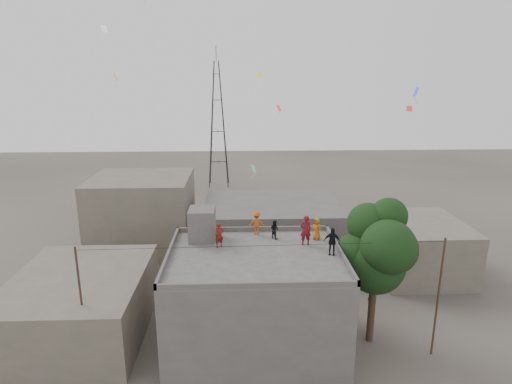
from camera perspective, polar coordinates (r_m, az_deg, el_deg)
The scene contains 18 objects.
ground at distance 27.78m, azimuth -0.13°, elevation -20.01°, with size 140.00×140.00×0.00m, color #403A34.
main_building at distance 26.14m, azimuth -0.14°, elevation -14.55°, with size 10.00×8.00×6.10m.
parapet at distance 24.70m, azimuth -0.14°, elevation -8.11°, with size 10.00×8.00×0.30m.
stair_head_box at distance 26.90m, azimuth -7.19°, elevation -4.28°, with size 1.60×1.80×2.00m, color #4E4B49.
neighbor_west at distance 30.16m, azimuth -22.32°, elevation -13.74°, with size 8.00×10.00×4.00m, color #5B5648.
neighbor_north at distance 39.18m, azimuth 2.07°, elevation -4.94°, with size 12.00×9.00×5.00m, color #4E4B49.
neighbor_northwest at distance 41.67m, azimuth -14.84°, elevation -2.75°, with size 9.00×8.00×7.00m, color #5B5648.
neighbor_east at distance 38.43m, azimuth 20.80°, elevation -6.87°, with size 7.00×8.00×4.40m, color #5B5648.
tree at distance 26.57m, azimuth 16.03°, elevation -7.34°, with size 4.90×4.60×9.10m.
utility_line at distance 24.69m, azimuth 1.17°, elevation -14.41°, with size 20.12×0.62×7.40m.
transmission_tower at distance 63.11m, azimuth -5.12°, elevation 8.92°, with size 2.97×2.97×20.01m.
person_red_adult at distance 26.03m, azimuth 6.62°, elevation -5.09°, with size 0.68×0.45×1.87m, color maroon.
person_orange_child at distance 27.07m, azimuth 8.08°, elevation -4.88°, with size 0.68×0.44×1.38m, color #C66716.
person_dark_child at distance 27.00m, azimuth 2.47°, elevation -4.99°, with size 0.59×0.46×1.21m, color black.
person_dark_adult at distance 24.92m, azimuth 10.09°, elevation -6.50°, with size 0.94×0.39×1.61m, color black.
person_orange_adult at distance 27.65m, azimuth 0.07°, elevation -4.13°, with size 0.98×0.56×1.52m, color #BE4E15.
person_red_child at distance 25.70m, azimuth -4.92°, elevation -5.77°, with size 0.54×0.36×1.49m, color maroon.
kites at distance 29.90m, azimuth 1.14°, elevation 16.15°, with size 21.85×14.12×12.83m.
Camera 1 is at (-0.80, -22.64, 16.09)m, focal length 30.00 mm.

